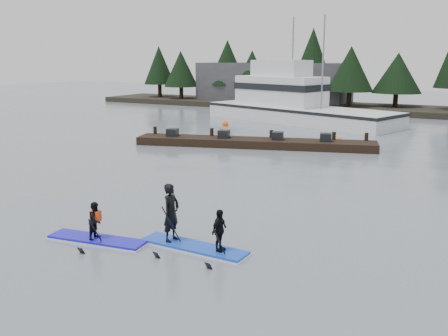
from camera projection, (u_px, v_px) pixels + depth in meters
The scene contains 10 objects.
ground at pixel (135, 237), 15.98m from camera, with size 160.00×160.00×0.00m, color slate.
far_shore at pixel (389, 110), 51.94m from camera, with size 70.00×8.00×0.60m, color #2D281E.
treeline at pixel (389, 113), 52.01m from camera, with size 60.00×4.00×8.00m, color black, non-canonical shape.
waterfront_building at pixel (273, 84), 59.70m from camera, with size 18.00×6.00×5.00m, color #4C4C51.
fishing_boat_large at pixel (294, 113), 44.84m from camera, with size 18.84×10.42×10.19m.
floating_dock at pixel (254, 143), 32.09m from camera, with size 15.34×2.04×0.51m, color black.
buoy_a at pixel (225, 126), 41.96m from camera, with size 0.54×0.54×0.54m, color #FF620C.
buoy_b at pixel (338, 143), 33.41m from camera, with size 0.54×0.54×0.54m, color #FF620C.
paddleboard_solo at pixel (97, 230), 15.51m from camera, with size 3.27×1.22×1.78m.
paddleboard_duo at pixel (190, 227), 14.92m from camera, with size 3.46×1.14×2.38m.
Camera 1 is at (9.74, -11.92, 5.63)m, focal length 40.00 mm.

